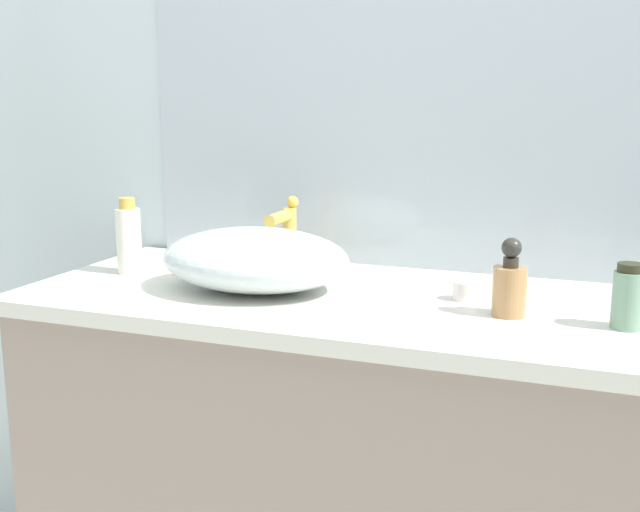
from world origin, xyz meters
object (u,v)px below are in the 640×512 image
Objects in this scene: perfume_bottle at (129,239)px; lotion_bottle at (628,297)px; sink_basin at (255,259)px; candle_jar at (464,291)px; soap_dispenser at (510,285)px.

lotion_bottle is at bearing -3.46° from perfume_bottle.
lotion_bottle is (0.72, -0.03, -0.01)m from sink_basin.
candle_jar is (0.42, 0.07, -0.05)m from sink_basin.
candle_jar is (-0.30, 0.09, -0.04)m from lotion_bottle.
soap_dispenser reaches higher than sink_basin.
soap_dispenser is at bearing 177.11° from lotion_bottle.
soap_dispenser is at bearing -3.60° from perfume_bottle.
soap_dispenser is 0.13m from candle_jar.
lotion_bottle reaches higher than candle_jar.
candle_jar is (-0.10, 0.08, -0.04)m from soap_dispenser.
lotion_bottle is 0.32m from candle_jar.
candle_jar is (0.76, 0.03, -0.06)m from perfume_bottle.
perfume_bottle is at bearing 173.66° from sink_basin.
sink_basin is at bearing 177.87° from lotion_bottle.
lotion_bottle is 0.67× the size of perfume_bottle.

